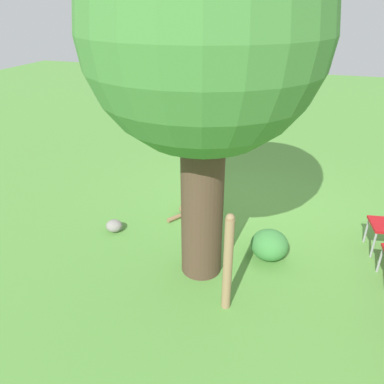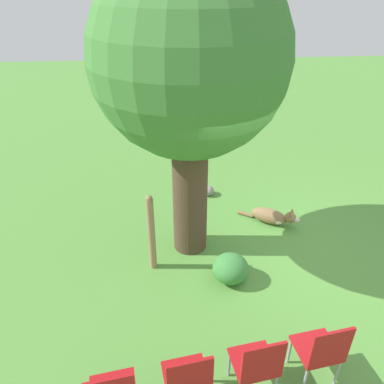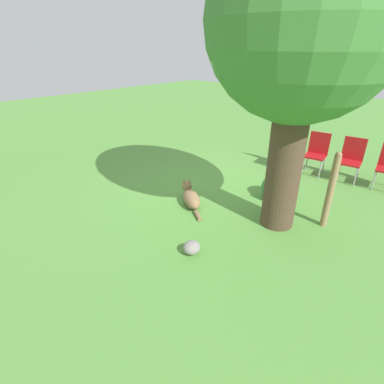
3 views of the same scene
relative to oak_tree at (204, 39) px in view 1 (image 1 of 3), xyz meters
The scene contains 6 objects.
ground_plane 3.19m from the oak_tree, 102.76° to the right, with size 30.00×30.00×0.00m, color #56933D.
oak_tree is the anchor object (origin of this frame).
dog 3.18m from the oak_tree, 71.60° to the right, with size 0.68×0.98×0.38m.
fence_post 2.38m from the oak_tree, 128.40° to the left, with size 0.11×0.11×1.28m.
garden_rock 3.24m from the oak_tree, 16.96° to the right, with size 0.26×0.24×0.19m.
low_shrub 2.86m from the oak_tree, 148.19° to the right, with size 0.52×0.52×0.42m.
Camera 1 is at (-0.80, 5.22, 3.24)m, focal length 35.00 mm.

